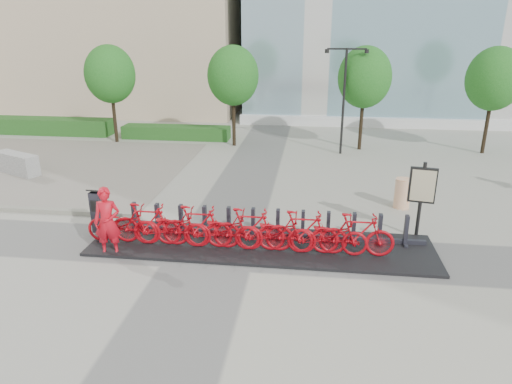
# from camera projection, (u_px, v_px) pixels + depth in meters

# --- Properties ---
(ground) EXTENTS (120.00, 120.00, 0.00)m
(ground) POSITION_uv_depth(u_px,v_px,m) (214.00, 249.00, 12.75)
(ground) COLOR #9F9E8E
(gravel_patch) EXTENTS (14.00, 14.00, 0.00)m
(gravel_patch) POSITION_uv_depth(u_px,v_px,m) (29.00, 166.00, 20.48)
(gravel_patch) COLOR slate
(gravel_patch) RESTS_ON ground
(hedge_a) EXTENTS (10.00, 1.40, 0.90)m
(hedge_a) POSITION_uv_depth(u_px,v_px,m) (30.00, 125.00, 26.88)
(hedge_a) COLOR #1E4C15
(hedge_a) RESTS_ON ground
(hedge_b) EXTENTS (6.00, 1.20, 0.70)m
(hedge_b) POSITION_uv_depth(u_px,v_px,m) (176.00, 132.00, 25.56)
(hedge_b) COLOR #1E4C15
(hedge_b) RESTS_ON ground
(tree_0) EXTENTS (2.60, 2.60, 5.10)m
(tree_0) POSITION_uv_depth(u_px,v_px,m) (110.00, 74.00, 23.71)
(tree_0) COLOR black
(tree_0) RESTS_ON ground
(tree_1) EXTENTS (2.60, 2.60, 5.10)m
(tree_1) POSITION_uv_depth(u_px,v_px,m) (233.00, 76.00, 22.94)
(tree_1) COLOR black
(tree_1) RESTS_ON ground
(tree_2) EXTENTS (2.60, 2.60, 5.10)m
(tree_2) POSITION_uv_depth(u_px,v_px,m) (365.00, 77.00, 22.17)
(tree_2) COLOR black
(tree_2) RESTS_ON ground
(tree_3) EXTENTS (2.60, 2.60, 5.10)m
(tree_3) POSITION_uv_depth(u_px,v_px,m) (495.00, 79.00, 21.45)
(tree_3) COLOR black
(tree_3) RESTS_ON ground
(streetlamp) EXTENTS (2.00, 0.20, 5.00)m
(streetlamp) POSITION_uv_depth(u_px,v_px,m) (344.00, 89.00, 21.50)
(streetlamp) COLOR black
(streetlamp) RESTS_ON ground
(dock_pad) EXTENTS (9.60, 2.40, 0.08)m
(dock_pad) POSITION_uv_depth(u_px,v_px,m) (261.00, 245.00, 12.87)
(dock_pad) COLOR black
(dock_pad) RESTS_ON ground
(dock_rail_posts) EXTENTS (8.02, 0.50, 0.85)m
(dock_rail_posts) POSITION_uv_depth(u_px,v_px,m) (265.00, 224.00, 13.15)
(dock_rail_posts) COLOR #23232C
(dock_rail_posts) RESTS_ON dock_pad
(bike_0) EXTENTS (2.05, 0.71, 1.07)m
(bike_0) POSITION_uv_depth(u_px,v_px,m) (122.00, 224.00, 12.81)
(bike_0) COLOR #A60710
(bike_0) RESTS_ON dock_pad
(bike_1) EXTENTS (1.98, 0.56, 1.19)m
(bike_1) POSITION_uv_depth(u_px,v_px,m) (147.00, 224.00, 12.70)
(bike_1) COLOR #A60710
(bike_1) RESTS_ON dock_pad
(bike_2) EXTENTS (2.05, 0.71, 1.07)m
(bike_2) POSITION_uv_depth(u_px,v_px,m) (172.00, 227.00, 12.64)
(bike_2) COLOR #A60710
(bike_2) RESTS_ON dock_pad
(bike_3) EXTENTS (1.98, 0.56, 1.19)m
(bike_3) POSITION_uv_depth(u_px,v_px,m) (197.00, 226.00, 12.53)
(bike_3) COLOR #A60710
(bike_3) RESTS_ON dock_pad
(bike_4) EXTENTS (2.05, 0.71, 1.07)m
(bike_4) POSITION_uv_depth(u_px,v_px,m) (223.00, 230.00, 12.47)
(bike_4) COLOR #A60710
(bike_4) RESTS_ON dock_pad
(bike_5) EXTENTS (1.98, 0.56, 1.19)m
(bike_5) POSITION_uv_depth(u_px,v_px,m) (249.00, 229.00, 12.36)
(bike_5) COLOR #A60710
(bike_5) RESTS_ON dock_pad
(bike_6) EXTENTS (2.05, 0.71, 1.07)m
(bike_6) POSITION_uv_depth(u_px,v_px,m) (275.00, 233.00, 12.30)
(bike_6) COLOR #A60710
(bike_6) RESTS_ON dock_pad
(bike_7) EXTENTS (1.98, 0.56, 1.19)m
(bike_7) POSITION_uv_depth(u_px,v_px,m) (302.00, 232.00, 12.19)
(bike_7) COLOR #A60710
(bike_7) RESTS_ON dock_pad
(bike_8) EXTENTS (2.05, 0.71, 1.07)m
(bike_8) POSITION_uv_depth(u_px,v_px,m) (329.00, 235.00, 12.12)
(bike_8) COLOR #A60710
(bike_8) RESTS_ON dock_pad
(bike_9) EXTENTS (1.98, 0.56, 1.19)m
(bike_9) POSITION_uv_depth(u_px,v_px,m) (357.00, 235.00, 12.02)
(bike_9) COLOR #A60710
(bike_9) RESTS_ON dock_pad
(kiosk) EXTENTS (0.45, 0.39, 1.36)m
(kiosk) POSITION_uv_depth(u_px,v_px,m) (98.00, 211.00, 13.45)
(kiosk) COLOR #23232C
(kiosk) RESTS_ON dock_pad
(worker_red) EXTENTS (0.77, 0.57, 1.92)m
(worker_red) POSITION_uv_depth(u_px,v_px,m) (107.00, 222.00, 12.11)
(worker_red) COLOR red
(worker_red) RESTS_ON ground
(construction_barrel) EXTENTS (0.68, 0.68, 1.04)m
(construction_barrel) POSITION_uv_depth(u_px,v_px,m) (402.00, 193.00, 15.53)
(construction_barrel) COLOR orange
(construction_barrel) RESTS_ON ground
(jersey_barrier) EXTENTS (2.31, 1.49, 0.87)m
(jersey_barrier) POSITION_uv_depth(u_px,v_px,m) (17.00, 163.00, 19.30)
(jersey_barrier) COLOR #B6B7B4
(jersey_barrier) RESTS_ON ground
(map_sign) EXTENTS (0.76, 0.25, 2.29)m
(map_sign) POSITION_uv_depth(u_px,v_px,m) (422.00, 189.00, 12.97)
(map_sign) COLOR black
(map_sign) RESTS_ON ground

